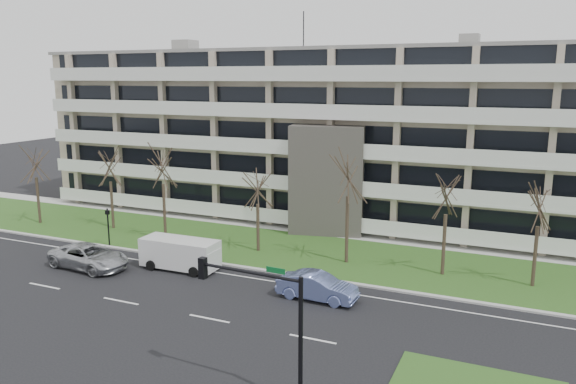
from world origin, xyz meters
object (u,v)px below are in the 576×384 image
at_px(blue_sedan, 317,287).
at_px(pedestrian_signal, 108,222).
at_px(white_van, 181,251).
at_px(traffic_signal, 265,313).
at_px(silver_pickup, 89,257).

bearing_deg(blue_sedan, pedestrian_signal, 81.30).
relative_size(white_van, traffic_signal, 0.96).
bearing_deg(white_van, traffic_signal, -44.96).
xyz_separation_m(white_van, traffic_signal, (12.06, -11.68, 2.39)).
height_order(silver_pickup, traffic_signal, traffic_signal).
relative_size(silver_pickup, traffic_signal, 1.04).
height_order(white_van, pedestrian_signal, pedestrian_signal).
height_order(silver_pickup, blue_sedan, silver_pickup).
bearing_deg(traffic_signal, pedestrian_signal, 148.80).
bearing_deg(traffic_signal, white_van, 139.22).
xyz_separation_m(silver_pickup, blue_sedan, (16.22, 1.11, -0.02)).
distance_m(white_van, pedestrian_signal, 8.45).
distance_m(traffic_signal, pedestrian_signal, 24.56).
relative_size(silver_pickup, blue_sedan, 1.22).
xyz_separation_m(silver_pickup, traffic_signal, (17.94, -9.34, 2.83)).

